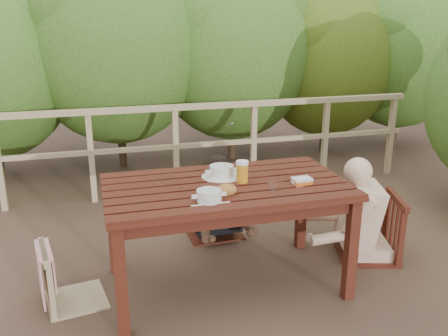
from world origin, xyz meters
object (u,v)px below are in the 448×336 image
object	(u,v)px
soup_near	(209,197)
beer_glass	(242,173)
chair_right	(371,200)
butter_tub	(302,182)
soup_far	(222,172)
table	(226,236)
woman	(212,171)
diner_right	(377,176)
chair_left	(71,247)
tumbler	(272,188)
bread_roll	(226,190)
chair_far	(213,184)

from	to	relation	value
soup_near	beer_glass	size ratio (longest dim) A/B	1.57
chair_right	butter_tub	world-z (taller)	chair_right
soup_near	soup_far	size ratio (longest dim) A/B	0.91
chair_right	table	bearing A→B (deg)	-67.12
woman	diner_right	xyz separation A→B (m)	(1.17, -0.77, 0.10)
chair_left	woman	bearing A→B (deg)	-64.51
table	soup_near	size ratio (longest dim) A/B	6.31
table	chair_right	world-z (taller)	chair_right
diner_right	beer_glass	world-z (taller)	diner_right
woman	soup_near	xyz separation A→B (m)	(-0.33, -1.20, 0.23)
woman	beer_glass	world-z (taller)	woman
table	woman	world-z (taller)	woman
beer_glass	woman	bearing A→B (deg)	89.12
woman	soup_near	world-z (taller)	woman
table	soup_far	xyz separation A→B (m)	(0.01, 0.16, 0.44)
soup_far	butter_tub	xyz separation A→B (m)	(0.50, -0.31, -0.02)
chair_right	diner_right	xyz separation A→B (m)	(0.03, 0.00, 0.20)
tumbler	butter_tub	xyz separation A→B (m)	(0.25, 0.07, -0.01)
diner_right	butter_tub	size ratio (longest dim) A/B	10.34
chair_right	bread_roll	xyz separation A→B (m)	(-1.32, -0.33, 0.33)
bread_roll	tumbler	world-z (taller)	bread_roll
chair_left	tumbler	bearing A→B (deg)	-111.14
woman	soup_far	size ratio (longest dim) A/B	4.05
tumbler	soup_far	bearing A→B (deg)	123.82
woman	tumbler	bearing A→B (deg)	94.52
chair_left	diner_right	bearing A→B (deg)	-97.52
bread_roll	beer_glass	size ratio (longest dim) A/B	0.82
diner_right	bread_roll	world-z (taller)	diner_right
bread_roll	beer_glass	world-z (taller)	beer_glass
table	soup_far	distance (m)	0.47
chair_right	soup_far	world-z (taller)	chair_right
table	soup_near	bearing A→B (deg)	-123.65
table	diner_right	size ratio (longest dim) A/B	1.22
chair_left	tumbler	distance (m)	1.43
soup_near	chair_far	bearing A→B (deg)	74.48
table	chair_far	size ratio (longest dim) A/B	1.76
beer_glass	butter_tub	size ratio (longest dim) A/B	1.27
chair_right	butter_tub	size ratio (longest dim) A/B	7.34
diner_right	soup_near	size ratio (longest dim) A/B	5.17
chair_far	beer_glass	world-z (taller)	chair_far
diner_right	beer_glass	bearing A→B (deg)	113.37
chair_right	butter_tub	bearing A→B (deg)	-52.78
woman	butter_tub	distance (m)	1.14
diner_right	butter_tub	distance (m)	0.84
beer_glass	tumbler	xyz separation A→B (m)	(0.15, -0.21, -0.05)
chair_left	chair_right	bearing A→B (deg)	-97.50
beer_glass	butter_tub	world-z (taller)	beer_glass
chair_right	beer_glass	bearing A→B (deg)	-66.46
table	bread_roll	xyz separation A→B (m)	(-0.05, -0.20, 0.43)
chair_right	bread_roll	world-z (taller)	chair_right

